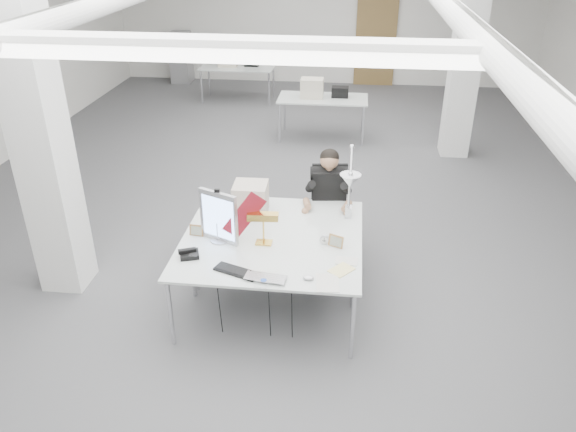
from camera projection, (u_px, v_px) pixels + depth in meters
The scene contains 23 objects.
room_shell at pixel (298, 88), 7.14m from camera, with size 10.04×14.04×3.24m.
desk_main at pixel (266, 262), 5.28m from camera, with size 1.80×0.90×0.03m, color silver.
desk_second at pixel (278, 217), 6.07m from camera, with size 1.80×0.90×0.03m, color silver.
bg_desk_a at pixel (323, 98), 10.08m from camera, with size 1.60×0.80×0.03m, color silver.
bg_desk_b at pixel (237, 67), 12.22m from camera, with size 1.60×0.80×0.03m, color silver.
filing_cabinet at pixel (181, 57), 13.73m from camera, with size 0.45×0.55×1.20m, color gray.
office_chair at pixel (328, 215), 6.63m from camera, with size 0.49×0.49×0.99m, color black, non-canonical shape.
seated_person at pixel (328, 186), 6.40m from camera, with size 0.52×0.65×0.97m, color black, non-canonical shape.
monitor at pixel (219, 217), 5.48m from camera, with size 0.43×0.04×0.53m, color #ABACB0.
pennant at pixel (245, 215), 5.40m from camera, with size 0.47×0.01×0.19m, color maroon.
keyboard at pixel (237, 271), 5.09m from camera, with size 0.42×0.14×0.02m, color black.
laptop at pixel (264, 282), 4.94m from camera, with size 0.37×0.24×0.03m, color #A8A9AD.
mouse at pixel (308, 278), 4.98m from camera, with size 0.10×0.06×0.04m, color silver.
bankers_lamp at pixel (263, 229), 5.47m from camera, with size 0.29×0.12×0.33m, color gold, non-canonical shape.
desk_phone at pixel (189, 255), 5.32m from camera, with size 0.18×0.16×0.04m, color black.
picture_frame_left at pixel (196, 230), 5.67m from camera, with size 0.15×0.01×0.12m, color #9F7144.
picture_frame_right at pixel (336, 241), 5.47m from camera, with size 0.16×0.01×0.12m, color tan.
desk_clock at pixel (324, 239), 5.52m from camera, with size 0.09×0.09×0.03m, color silver.
paper_stack_a at pixel (328, 283), 4.94m from camera, with size 0.20×0.29×0.01m, color silver.
paper_stack_b at pixel (341, 270), 5.12m from camera, with size 0.16×0.22×0.01m, color #EBDD8D.
paper_stack_c at pixel (347, 261), 5.26m from camera, with size 0.21×0.14×0.01m, color silver.
beige_monitor at pixel (251, 199), 6.05m from camera, with size 0.36×0.34×0.34m, color #B9AB9A.
architect_lamp at pixel (349, 193), 5.64m from camera, with size 0.21×0.62×0.80m, color #B3B2B7, non-canonical shape.
Camera 1 is at (0.73, -6.91, 3.59)m, focal length 35.00 mm.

